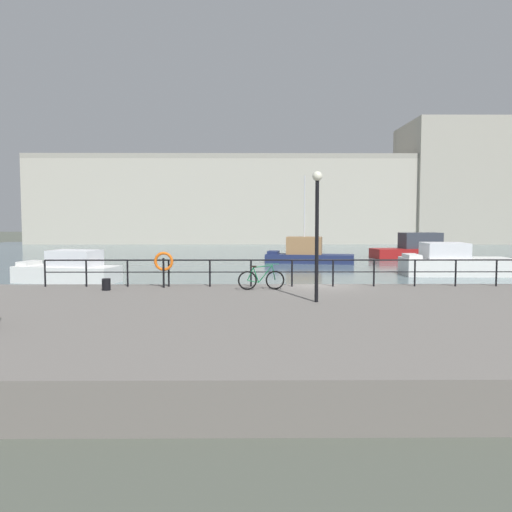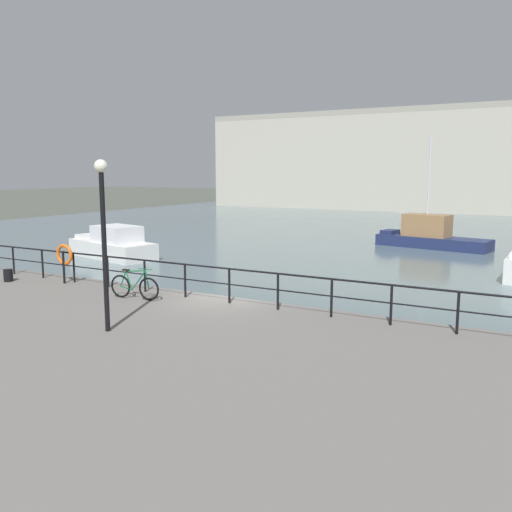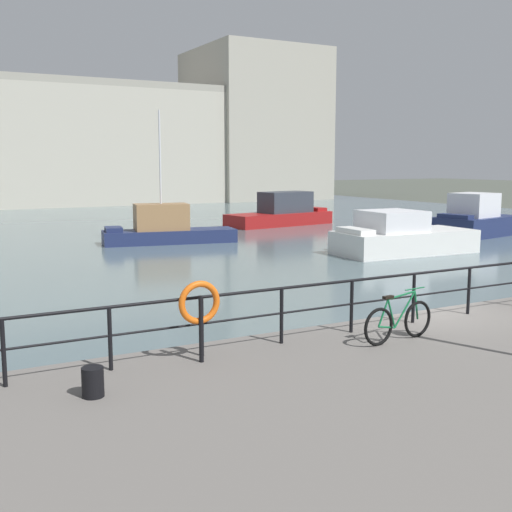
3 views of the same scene
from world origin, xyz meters
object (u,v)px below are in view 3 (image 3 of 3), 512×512
at_px(moored_green_narrowboat, 401,237).
at_px(moored_red_daysailer, 166,229).
at_px(moored_cabin_cruiser, 282,213).
at_px(parked_bicycle, 399,321).
at_px(mooring_bollard, 93,382).
at_px(life_ring_stand, 200,305).
at_px(moored_blue_motorboat, 475,220).
at_px(harbor_building, 86,141).

height_order(moored_green_narrowboat, moored_red_daysailer, moored_red_daysailer).
bearing_deg(moored_cabin_cruiser, parked_bicycle, -126.34).
xyz_separation_m(moored_cabin_cruiser, mooring_bollard, (-20.76, -29.26, 0.35)).
xyz_separation_m(moored_cabin_cruiser, life_ring_stand, (-18.72, -28.48, 1.10)).
height_order(moored_red_daysailer, moored_blue_motorboat, moored_red_daysailer).
bearing_deg(moored_blue_motorboat, mooring_bollard, 21.92).
bearing_deg(parked_bicycle, moored_blue_motorboat, 33.96).
distance_m(moored_red_daysailer, parked_bicycle, 23.88).
distance_m(harbor_building, moored_blue_motorboat, 44.27).
relative_size(moored_green_narrowboat, moored_blue_motorboat, 1.18).
bearing_deg(parked_bicycle, moored_red_daysailer, 74.29).
xyz_separation_m(moored_cabin_cruiser, moored_red_daysailer, (-10.77, -5.65, -0.07)).
relative_size(moored_cabin_cruiser, mooring_bollard, 18.58).
bearing_deg(moored_green_narrowboat, moored_blue_motorboat, -155.37).
xyz_separation_m(harbor_building, moored_red_daysailer, (-4.87, -36.50, -5.82)).
relative_size(moored_blue_motorboat, life_ring_stand, 4.24).
bearing_deg(moored_cabin_cruiser, mooring_bollard, -134.56).
xyz_separation_m(harbor_building, moored_cabin_cruiser, (5.89, -30.85, -5.75)).
distance_m(moored_green_narrowboat, moored_blue_motorboat, 9.74).
bearing_deg(harbor_building, mooring_bollard, -103.89).
bearing_deg(moored_blue_motorboat, moored_cabin_cruiser, -70.15).
distance_m(parked_bicycle, life_ring_stand, 3.89).
height_order(moored_red_daysailer, mooring_bollard, moored_red_daysailer).
bearing_deg(moored_red_daysailer, life_ring_stand, 81.44).
relative_size(moored_blue_motorboat, parked_bicycle, 3.35).
xyz_separation_m(moored_red_daysailer, mooring_bollard, (-9.99, -23.61, 0.42)).
distance_m(harbor_building, parked_bicycle, 60.91).
relative_size(moored_red_daysailer, moored_blue_motorboat, 1.24).
bearing_deg(moored_red_daysailer, harbor_building, -86.95).
height_order(moored_green_narrowboat, moored_blue_motorboat, moored_blue_motorboat).
xyz_separation_m(harbor_building, moored_blue_motorboat, (12.67, -42.04, -5.67)).
xyz_separation_m(harbor_building, parked_bicycle, (-9.05, -60.01, -5.23)).
distance_m(moored_cabin_cruiser, moored_green_narrowboat, 15.03).
distance_m(parked_bicycle, mooring_bollard, 5.82).
xyz_separation_m(moored_green_narrowboat, moored_blue_motorboat, (9.02, 3.67, 0.14)).
relative_size(parked_bicycle, mooring_bollard, 4.02).
bearing_deg(harbor_building, life_ring_stand, -102.20).
relative_size(parked_bicycle, life_ring_stand, 1.27).
height_order(parked_bicycle, mooring_bollard, parked_bicycle).
height_order(parked_bicycle, life_ring_stand, life_ring_stand).
height_order(harbor_building, mooring_bollard, harbor_building).
distance_m(harbor_building, moored_red_daysailer, 37.28).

